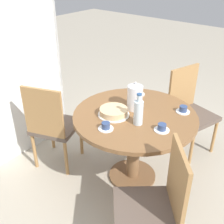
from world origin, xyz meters
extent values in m
plane|color=#B2A893|center=(0.00, 0.00, 0.00)|extent=(14.00, 14.00, 0.00)
cylinder|color=brown|center=(0.00, 0.00, 0.01)|extent=(0.46, 0.46, 0.03)
cylinder|color=brown|center=(0.00, 0.00, 0.36)|extent=(0.12, 0.12, 0.66)
cylinder|color=brown|center=(0.00, 0.00, 0.71)|extent=(1.10, 1.10, 0.04)
cylinder|color=#A87A47|center=(0.56, -0.35, 0.20)|extent=(0.03, 0.03, 0.41)
cylinder|color=#A87A47|center=(0.90, -0.45, 0.20)|extent=(0.03, 0.03, 0.41)
cylinder|color=#A87A47|center=(0.66, -0.01, 0.20)|extent=(0.03, 0.03, 0.41)
cylinder|color=#A87A47|center=(1.00, -0.11, 0.20)|extent=(0.03, 0.03, 0.41)
cube|color=brown|center=(0.78, -0.23, 0.43)|extent=(0.52, 0.52, 0.04)
cube|color=#A87A47|center=(0.84, -0.04, 0.70)|extent=(0.39, 0.14, 0.48)
cylinder|color=#A87A47|center=(-0.05, 0.66, 0.20)|extent=(0.03, 0.03, 0.41)
cylinder|color=#A87A47|center=(-0.18, 0.99, 0.20)|extent=(0.03, 0.03, 0.41)
cylinder|color=#A87A47|center=(-0.39, 0.53, 0.20)|extent=(0.03, 0.03, 0.41)
cylinder|color=#A87A47|center=(-0.52, 0.87, 0.20)|extent=(0.03, 0.03, 0.41)
cube|color=brown|center=(-0.29, 0.76, 0.43)|extent=(0.54, 0.54, 0.04)
cube|color=#A87A47|center=(-0.47, 0.69, 0.70)|extent=(0.16, 0.38, 0.48)
cylinder|color=#A87A47|center=(-0.60, -0.28, 0.20)|extent=(0.03, 0.03, 0.41)
cylinder|color=#A87A47|center=(-0.36, -0.55, 0.20)|extent=(0.03, 0.03, 0.41)
cube|color=brown|center=(-0.62, -0.53, 0.43)|extent=(0.59, 0.59, 0.04)
cube|color=#A87A47|center=(-0.49, -0.68, 0.70)|extent=(0.32, 0.28, 0.48)
cube|color=silver|center=(0.17, 1.32, 0.86)|extent=(0.04, 0.28, 1.73)
cube|color=silver|center=(-0.32, 1.19, 0.86)|extent=(1.02, 0.02, 1.73)
cube|color=silver|center=(-0.32, 1.32, 0.02)|extent=(0.95, 0.27, 0.04)
cube|color=silver|center=(-0.32, 1.32, 0.43)|extent=(0.95, 0.27, 0.04)
cube|color=silver|center=(-0.32, 1.32, 0.86)|extent=(0.95, 0.27, 0.04)
cube|color=silver|center=(-0.32, 1.32, 1.30)|extent=(0.95, 0.27, 0.04)
cube|color=gold|center=(-0.05, 1.31, 0.18)|extent=(0.41, 0.21, 0.30)
cube|color=teal|center=(-0.59, 1.31, 0.18)|extent=(0.41, 0.21, 0.30)
cube|color=beige|center=(-0.03, 1.31, 0.59)|extent=(0.37, 0.21, 0.28)
cube|color=orange|center=(-0.03, 1.31, 1.05)|extent=(0.37, 0.21, 0.34)
cube|color=#703384|center=(-0.05, 1.31, 1.50)|extent=(0.41, 0.21, 0.37)
cylinder|color=silver|center=(0.08, 0.07, 0.84)|extent=(0.14, 0.14, 0.23)
cone|color=silver|center=(0.08, 0.07, 0.96)|extent=(0.13, 0.13, 0.02)
sphere|color=silver|center=(0.08, 0.07, 0.98)|extent=(0.02, 0.02, 0.02)
cylinder|color=silver|center=(-0.11, -0.11, 0.83)|extent=(0.08, 0.08, 0.21)
cylinder|color=silver|center=(-0.11, -0.11, 0.96)|extent=(0.04, 0.04, 0.06)
cylinder|color=#2D5184|center=(-0.11, -0.11, 1.00)|extent=(0.04, 0.04, 0.01)
cylinder|color=white|center=(-0.13, 0.14, 0.73)|extent=(0.28, 0.28, 0.01)
cylinder|color=#DBB784|center=(-0.13, 0.14, 0.76)|extent=(0.25, 0.25, 0.05)
cylinder|color=white|center=(-0.08, -0.31, 0.73)|extent=(0.13, 0.13, 0.01)
cylinder|color=#334775|center=(-0.08, -0.31, 0.76)|extent=(0.07, 0.07, 0.05)
cylinder|color=white|center=(0.31, -0.31, 0.73)|extent=(0.13, 0.13, 0.01)
cylinder|color=#334775|center=(0.31, -0.31, 0.76)|extent=(0.07, 0.07, 0.05)
cylinder|color=white|center=(-0.35, 0.05, 0.73)|extent=(0.13, 0.13, 0.01)
cylinder|color=#334775|center=(-0.35, 0.05, 0.76)|extent=(0.07, 0.07, 0.05)
cylinder|color=white|center=(0.35, 0.21, 0.73)|extent=(0.13, 0.13, 0.01)
cylinder|color=#334775|center=(0.35, 0.21, 0.76)|extent=(0.07, 0.07, 0.05)
camera|label=1|loc=(-1.79, -1.21, 1.97)|focal=45.00mm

